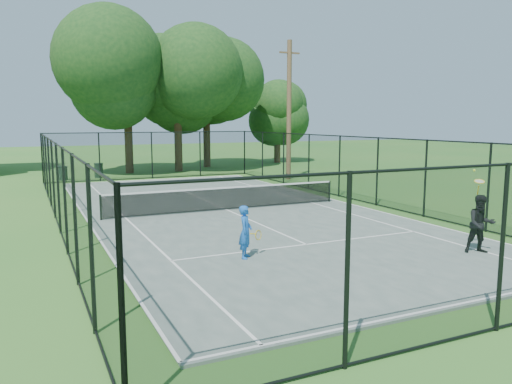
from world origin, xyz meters
name	(u,v)px	position (x,y,z in m)	size (l,w,h in m)	color
ground	(227,211)	(0.00, 0.00, 0.00)	(120.00, 120.00, 0.00)	#286221
tennis_court	(227,211)	(0.00, 0.00, 0.03)	(11.00, 24.00, 0.06)	#51605A
tennis_net	(227,197)	(0.00, 0.00, 0.58)	(10.08, 0.08, 0.95)	black
fence	(227,175)	(0.00, 0.00, 1.50)	(13.10, 26.10, 3.00)	black
tree_near_left	(127,86)	(-0.67, 17.08, 6.09)	(7.59, 7.59, 9.90)	#332114
tree_near_mid	(177,92)	(2.87, 16.82, 5.76)	(7.14, 7.14, 9.34)	#332114
tree_near_right	(206,91)	(5.94, 19.26, 6.04)	(6.88, 6.88, 9.49)	#332114
tree_far_right	(277,118)	(12.98, 20.56, 3.90)	(4.77, 4.77, 6.31)	#332114
trash_bin_left	(63,173)	(-5.30, 14.46, 0.45)	(0.58, 0.58, 0.89)	black
trash_bin_right	(99,170)	(-3.08, 14.89, 0.49)	(0.58, 0.58, 0.96)	black
utility_pole	(289,110)	(7.81, 9.00, 4.38)	(1.40, 0.30, 8.63)	#4C3823
player_blue	(246,232)	(-2.22, -6.96, 0.77)	(0.87, 0.62, 1.42)	blue
player_black	(481,224)	(3.91, -9.21, 0.87)	(0.98, 1.15, 2.26)	black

